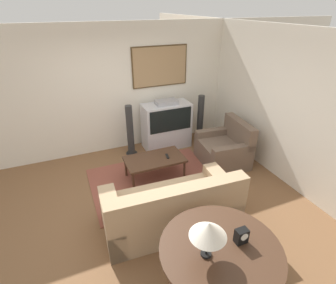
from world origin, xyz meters
TOP-DOWN VIEW (x-y plane):
  - ground_plane at (0.00, 0.00)m, footprint 12.00×12.00m
  - wall_back at (0.02, 2.13)m, footprint 12.00×0.10m
  - wall_right at (2.63, 0.00)m, footprint 0.06×12.00m
  - area_rug at (0.35, 0.56)m, footprint 2.33×1.67m
  - tv at (1.08, 1.73)m, footprint 1.06×0.52m
  - couch at (0.20, -0.61)m, footprint 2.02×1.03m
  - armchair at (1.93, 0.61)m, footprint 0.96×1.06m
  - coffee_table at (0.39, 0.63)m, footprint 1.09×0.62m
  - console_table at (0.23, -1.80)m, footprint 1.28×1.28m
  - table_lamp at (0.05, -1.81)m, footprint 0.37×0.37m
  - mantel_clock at (0.46, -1.81)m, footprint 0.13×0.10m
  - remote at (0.63, 0.60)m, footprint 0.07×0.17m
  - speaker_tower_left at (0.22, 1.70)m, footprint 0.25×0.25m
  - speaker_tower_right at (1.94, 1.70)m, footprint 0.25×0.25m

SIDE VIEW (x-z plane):
  - ground_plane at x=0.00m, z-range 0.00..0.00m
  - area_rug at x=0.35m, z-range 0.00..0.01m
  - armchair at x=1.93m, z-range -0.15..0.75m
  - couch at x=0.20m, z-range -0.13..0.77m
  - coffee_table at x=0.39m, z-range 0.18..0.61m
  - remote at x=0.63m, z-range 0.43..0.45m
  - tv at x=1.08m, z-range -0.03..1.10m
  - speaker_tower_left at x=0.22m, z-range -0.03..1.11m
  - speaker_tower_right at x=1.94m, z-range -0.03..1.11m
  - console_table at x=0.23m, z-range 0.32..1.09m
  - mantel_clock at x=0.46m, z-range 0.77..0.94m
  - table_lamp at x=0.05m, z-range 0.90..1.33m
  - wall_right at x=2.63m, z-range 0.00..2.70m
  - wall_back at x=0.02m, z-range 0.01..2.71m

